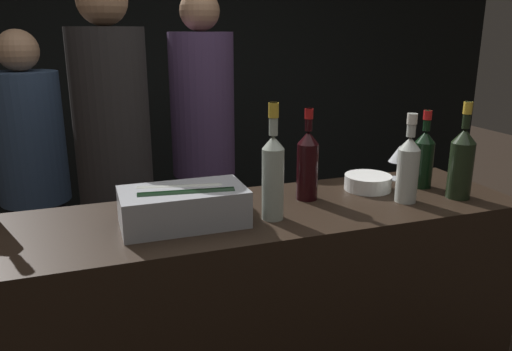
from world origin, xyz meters
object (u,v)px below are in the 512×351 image
object	(u,v)px
white_wine_bottle	(408,166)
person_blond_tee	(115,166)
bowl_white	(368,182)
red_wine_bottle_burgundy	(424,156)
ice_bin_with_bottles	(183,205)
rose_wine_bottle	(273,173)
champagne_bottle	(462,161)
candle_votive	(228,190)
wine_glass	(400,155)
person_grey_polo	(33,170)
person_in_hoodie	(204,142)
red_wine_bottle_tall	(308,163)

from	to	relation	value
white_wine_bottle	person_blond_tee	distance (m)	1.25
bowl_white	red_wine_bottle_burgundy	size ratio (longest dim) A/B	0.60
ice_bin_with_bottles	rose_wine_bottle	size ratio (longest dim) A/B	1.03
red_wine_bottle_burgundy	person_blond_tee	size ratio (longest dim) A/B	0.17
champagne_bottle	rose_wine_bottle	bearing A→B (deg)	177.99
ice_bin_with_bottles	candle_votive	xyz separation A→B (m)	(0.21, 0.21, -0.04)
wine_glass	person_blond_tee	xyz separation A→B (m)	(-1.11, 0.54, -0.08)
bowl_white	red_wine_bottle_burgundy	distance (m)	0.24
champagne_bottle	person_grey_polo	size ratio (longest dim) A/B	0.22
rose_wine_bottle	champagne_bottle	xyz separation A→B (m)	(0.73, -0.03, -0.02)
red_wine_bottle_burgundy	person_in_hoodie	distance (m)	1.26
red_wine_bottle_tall	person_grey_polo	size ratio (longest dim) A/B	0.20
champagne_bottle	person_in_hoodie	xyz separation A→B (m)	(-0.68, 1.24, -0.14)
candle_votive	person_in_hoodie	size ratio (longest dim) A/B	0.04
rose_wine_bottle	red_wine_bottle_tall	world-z (taller)	rose_wine_bottle
champagne_bottle	person_grey_polo	distance (m)	2.13
wine_glass	person_blond_tee	size ratio (longest dim) A/B	0.08
candle_votive	person_blond_tee	xyz separation A→B (m)	(-0.37, 0.53, -0.01)
person_blond_tee	wine_glass	bearing A→B (deg)	-121.98
white_wine_bottle	red_wine_bottle_tall	bearing A→B (deg)	156.11
bowl_white	candle_votive	bearing A→B (deg)	171.05
champagne_bottle	bowl_white	bearing A→B (deg)	143.52
rose_wine_bottle	person_in_hoodie	size ratio (longest dim) A/B	0.21
person_blond_tee	person_grey_polo	world-z (taller)	person_blond_tee
white_wine_bottle	person_grey_polo	size ratio (longest dim) A/B	0.20
candle_votive	red_wine_bottle_burgundy	distance (m)	0.78
bowl_white	person_grey_polo	xyz separation A→B (m)	(-1.31, 1.21, -0.15)
candle_votive	ice_bin_with_bottles	bearing A→B (deg)	-134.97
rose_wine_bottle	candle_votive	bearing A→B (deg)	106.84
bowl_white	champagne_bottle	xyz separation A→B (m)	(0.27, -0.20, 0.11)
person_in_hoodie	wine_glass	bearing A→B (deg)	-26.12
ice_bin_with_bottles	person_grey_polo	bearing A→B (deg)	112.69
person_in_hoodie	red_wine_bottle_tall	bearing A→B (deg)	-50.89
ice_bin_with_bottles	person_grey_polo	distance (m)	1.46
candle_votive	champagne_bottle	bearing A→B (deg)	-19.22
rose_wine_bottle	person_blond_tee	xyz separation A→B (m)	(-0.45, 0.79, -0.14)
red_wine_bottle_tall	champagne_bottle	bearing A→B (deg)	-17.75
rose_wine_bottle	person_grey_polo	size ratio (longest dim) A/B	0.23
candle_votive	rose_wine_bottle	bearing A→B (deg)	-73.16
wine_glass	red_wine_bottle_burgundy	distance (m)	0.12
person_blond_tee	rose_wine_bottle	bearing A→B (deg)	-156.42
red_wine_bottle_burgundy	rose_wine_bottle	xyz separation A→B (m)	(-0.69, -0.13, 0.03)
candle_votive	person_grey_polo	xyz separation A→B (m)	(-0.77, 1.12, -0.15)
bowl_white	person_in_hoodie	size ratio (longest dim) A/B	0.10
ice_bin_with_bottles	red_wine_bottle_tall	bearing A→B (deg)	11.84
red_wine_bottle_burgundy	person_blond_tee	distance (m)	1.32
person_blond_tee	person_in_hoodie	bearing A→B (deg)	-55.92
candle_votive	red_wine_bottle_tall	bearing A→B (deg)	-22.07
red_wine_bottle_tall	person_grey_polo	world-z (taller)	person_grey_polo
white_wine_bottle	red_wine_bottle_burgundy	bearing A→B (deg)	37.85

